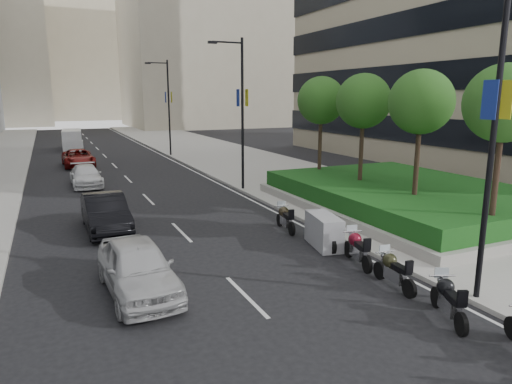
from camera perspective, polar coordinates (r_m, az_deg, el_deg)
ground at (r=11.24m, az=14.86°, el=-18.96°), size 160.00×160.00×0.00m
sidewalk_right at (r=40.76m, az=-2.10°, el=3.96°), size 10.00×100.00×0.15m
lane_edge at (r=39.08m, az=-9.32°, el=3.36°), size 0.12×100.00×0.01m
lane_centre at (r=38.08m, az=-16.89°, el=2.78°), size 0.12×100.00×0.01m
building_cream_right at (r=92.64m, az=-6.80°, el=19.44°), size 28.00×24.00×36.00m
building_cream_centre at (r=128.31m, az=-21.57°, el=17.04°), size 30.00×24.00×38.00m
planter at (r=24.41m, az=18.37°, el=-1.37°), size 10.00×14.00×0.40m
hedge at (r=24.29m, az=18.47°, el=0.01°), size 9.40×13.40×0.80m
tree_0 at (r=18.67m, az=28.59°, el=9.65°), size 2.80×2.80×6.30m
tree_1 at (r=21.34m, az=19.94°, el=10.48°), size 2.80×2.80×6.30m
tree_2 at (r=24.38m, az=13.29°, el=10.95°), size 2.80×2.80×6.30m
tree_3 at (r=27.66m, az=8.15°, el=11.22°), size 2.80×2.80×6.30m
lamp_post_0 at (r=13.41m, az=27.28°, el=7.91°), size 2.34×0.45×9.00m
lamp_post_1 at (r=27.43m, az=-2.01°, el=10.57°), size 2.34×0.45×9.00m
lamp_post_2 at (r=44.59m, az=-11.05°, el=10.86°), size 2.34×0.45×9.00m
motorcycle_2 at (r=13.04m, az=22.91°, el=-12.29°), size 1.01×1.96×1.04m
motorcycle_3 at (r=14.54m, az=16.81°, el=-9.39°), size 0.68×2.04×1.01m
motorcycle_4 at (r=16.13m, az=12.55°, el=-6.92°), size 0.77×2.12×1.07m
motorcycle_5 at (r=17.70m, az=8.47°, el=-4.87°), size 1.24×2.19×1.26m
motorcycle_6 at (r=19.69m, az=3.68°, el=-3.30°), size 0.68×2.03×1.01m
car_a at (r=13.94m, az=-14.59°, el=-9.12°), size 2.07×4.70×1.57m
car_b at (r=20.63m, az=-18.30°, el=-2.49°), size 1.74×4.78×1.57m
car_c at (r=31.45m, az=-20.48°, el=1.91°), size 1.87×4.53×1.31m
car_d at (r=40.46m, az=-21.33°, el=4.00°), size 2.49×5.15×1.41m
delivery_van at (r=53.74m, az=-21.97°, el=6.00°), size 2.21×5.14×2.11m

